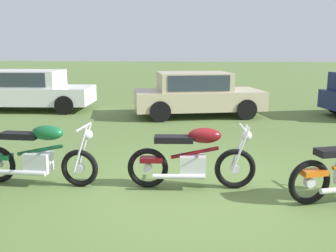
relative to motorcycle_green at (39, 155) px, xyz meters
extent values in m
plane|color=#567038|center=(2.46, 0.07, -0.49)|extent=(120.00, 120.00, 0.00)
torus|color=black|center=(0.68, -0.01, -0.19)|extent=(0.62, 0.11, 0.61)
cylinder|color=silver|center=(0.68, -0.01, -0.19)|extent=(0.14, 0.10, 0.14)
cylinder|color=silver|center=(0.74, 0.07, 0.15)|extent=(0.27, 0.04, 0.75)
cylinder|color=silver|center=(0.73, -0.11, 0.15)|extent=(0.27, 0.04, 0.75)
cube|color=silver|center=(-0.01, 0.00, -0.11)|extent=(0.41, 0.31, 0.32)
cylinder|color=#14592D|center=(0.02, 0.00, 0.09)|extent=(0.77, 0.08, 0.22)
ellipsoid|color=#14592D|center=(0.17, 0.00, 0.38)|extent=(0.53, 0.27, 0.24)
cube|color=black|center=(-0.31, 0.01, 0.32)|extent=(0.61, 0.26, 0.10)
cube|color=#14592D|center=(-0.67, 0.02, -0.05)|extent=(0.37, 0.19, 0.08)
cylinder|color=silver|center=(0.78, -0.02, 0.49)|extent=(0.05, 0.64, 0.03)
sphere|color=silver|center=(0.84, -0.02, 0.37)|extent=(0.16, 0.16, 0.16)
cylinder|color=silver|center=(-0.23, -0.15, -0.25)|extent=(0.80, 0.10, 0.08)
torus|color=black|center=(3.14, 0.18, -0.17)|extent=(0.65, 0.14, 0.65)
torus|color=black|center=(1.77, 0.06, -0.17)|extent=(0.65, 0.14, 0.65)
cylinder|color=silver|center=(3.14, 0.18, -0.17)|extent=(0.15, 0.11, 0.14)
cylinder|color=silver|center=(1.77, 0.06, -0.17)|extent=(0.15, 0.11, 0.14)
cylinder|color=silver|center=(3.20, 0.27, 0.16)|extent=(0.27, 0.06, 0.73)
cylinder|color=silver|center=(3.21, 0.09, 0.16)|extent=(0.27, 0.06, 0.73)
cube|color=silver|center=(2.48, 0.12, -0.11)|extent=(0.42, 0.33, 0.32)
cylinder|color=maroon|center=(2.51, 0.12, 0.09)|extent=(0.76, 0.12, 0.22)
ellipsoid|color=maroon|center=(2.66, 0.14, 0.36)|extent=(0.54, 0.30, 0.24)
cube|color=black|center=(2.18, 0.10, 0.30)|extent=(0.62, 0.29, 0.10)
cube|color=maroon|center=(1.83, 0.07, -0.03)|extent=(0.37, 0.21, 0.08)
cylinder|color=silver|center=(3.24, 0.18, 0.49)|extent=(0.08, 0.64, 0.03)
sphere|color=silver|center=(3.30, 0.19, 0.37)|extent=(0.17, 0.17, 0.16)
cylinder|color=silver|center=(2.27, -0.06, -0.25)|extent=(0.80, 0.14, 0.08)
torus|color=black|center=(4.15, -0.33, -0.17)|extent=(0.65, 0.30, 0.65)
cylinder|color=silver|center=(4.15, -0.33, -0.17)|extent=(0.17, 0.14, 0.14)
cube|color=orange|center=(4.21, -0.31, -0.03)|extent=(0.40, 0.29, 0.08)
cube|color=silver|center=(-3.74, 7.21, 0.06)|extent=(4.64, 2.18, 0.60)
cube|color=silver|center=(-4.14, 7.18, 0.64)|extent=(3.27, 1.89, 0.60)
cube|color=#2D3842|center=(-4.14, 7.18, 0.66)|extent=(2.80, 1.89, 0.48)
cylinder|color=black|center=(-2.25, 8.18, -0.17)|extent=(0.66, 0.27, 0.64)
cylinder|color=black|center=(-2.12, 6.47, -0.17)|extent=(0.66, 0.27, 0.64)
cube|color=#BCAD8C|center=(2.35, 6.70, 0.06)|extent=(4.44, 2.81, 0.60)
cube|color=#BCAD8C|center=(2.20, 6.67, 0.64)|extent=(2.60, 2.17, 0.60)
cube|color=#2D3842|center=(2.20, 6.67, 0.66)|extent=(2.28, 2.13, 0.48)
cylinder|color=black|center=(3.45, 7.88, -0.17)|extent=(0.67, 0.37, 0.64)
cylinder|color=black|center=(3.87, 6.19, -0.17)|extent=(0.67, 0.37, 0.64)
cylinder|color=black|center=(0.82, 7.22, -0.17)|extent=(0.67, 0.37, 0.64)
cylinder|color=black|center=(1.25, 5.53, -0.17)|extent=(0.67, 0.37, 0.64)
camera|label=1|loc=(2.71, -5.55, 1.68)|focal=40.07mm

